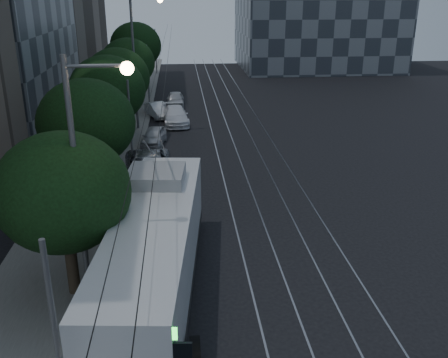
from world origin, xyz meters
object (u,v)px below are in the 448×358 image
Objects in this scene: car_white_d at (175,99)px; streetlamp_far at (139,51)px; trolleybus at (155,250)px; car_white_b at (175,116)px; car_white_a at (154,136)px; pickup_silver at (148,168)px; streetlamp_near at (87,164)px; car_white_c at (158,110)px.

streetlamp_far reaches higher than car_white_d.
car_white_b is (0.66, 25.79, -1.08)m from trolleybus.
car_white_a is 0.75× the size of car_white_b.
trolleybus is 3.46× the size of car_white_a.
pickup_silver is 0.58× the size of streetlamp_far.
car_white_a is at bearing -109.83° from car_white_b.
streetlamp_near is at bearing -90.05° from streetlamp_far.
car_white_b is at bearing -90.05° from car_white_d.
streetlamp_far reaches higher than streetlamp_near.
trolleybus is at bearing -79.47° from car_white_a.
trolleybus reaches higher than car_white_a.
streetlamp_far reaches higher than car_white_a.
car_white_c reaches higher than car_white_a.
trolleybus is 1.46× the size of streetlamp_near.
pickup_silver is 1.56× the size of car_white_c.
pickup_silver reaches higher than car_white_d.
streetlamp_near is (-1.10, -29.06, 4.89)m from car_white_c.
trolleybus reaches higher than car_white_d.
trolleybus is 28.43m from car_white_c.
trolleybus is at bearing -108.54° from car_white_c.
car_white_c is 0.37× the size of streetlamp_far.
trolleybus is 3.33× the size of car_white_c.
streetlamp_far is (-1.08, 12.20, 5.57)m from pickup_silver.
streetlamp_far is at bearing -124.72° from car_white_c.
trolleybus is 1.24× the size of streetlamp_far.
streetlamp_near is (-2.04, -0.67, 3.72)m from trolleybus.
pickup_silver is at bearing -94.44° from car_white_d.
streetlamp_near is at bearing -85.28° from car_white_a.
pickup_silver is 13.51m from streetlamp_near.
car_white_b is 0.56× the size of streetlamp_near.
streetlamp_near is at bearing -156.20° from trolleybus.
pickup_silver is 0.68× the size of streetlamp_near.
streetlamp_near reaches higher than car_white_a.
trolleybus is at bearing -88.87° from pickup_silver.
car_white_b reaches higher than car_white_a.
car_white_c is at bearing 87.83° from streetlamp_near.
car_white_d is 0.39× the size of streetlamp_far.
streetlamp_near reaches higher than car_white_d.
trolleybus is 24.69m from streetlamp_far.
car_white_a is at bearing 86.63° from pickup_silver.
streetlamp_near is (-1.10, -12.63, 4.68)m from pickup_silver.
trolleybus reaches higher than car_white_c.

